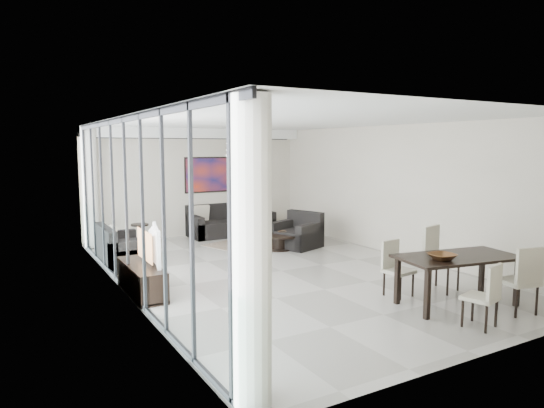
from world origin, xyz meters
TOP-DOWN VIEW (x-y plane):
  - room_shell at (0.46, 0.00)m, footprint 6.00×9.00m
  - window_wall at (-2.86, 0.00)m, footprint 0.37×8.95m
  - soffit at (0.00, 4.30)m, footprint 5.98×0.40m
  - painting at (0.50, 4.47)m, footprint 1.68×0.04m
  - chandelier at (0.30, 2.50)m, footprint 0.66×0.66m
  - rug at (0.95, 2.60)m, footprint 2.82×2.48m
  - coffee_table at (1.00, 1.79)m, footprint 1.04×1.04m
  - bowl_coffee at (1.07, 1.75)m, footprint 0.23×0.23m
  - sofa_main at (0.82, 4.07)m, footprint 2.32×0.95m
  - loveseat at (-2.55, 2.32)m, footprint 0.87×1.55m
  - armchair at (1.51, 1.77)m, footprint 1.24×1.27m
  - side_table at (-1.81, 3.58)m, footprint 0.42×0.42m
  - tv_console at (-2.76, -0.12)m, footprint 0.44×1.57m
  - television at (-2.60, -0.09)m, footprint 0.37×1.07m
  - dining_table at (1.27, -3.10)m, footprint 1.98×1.23m
  - dining_chair_sw at (0.80, -3.96)m, footprint 0.49×0.49m
  - dining_chair_se at (1.73, -3.87)m, footprint 0.56×0.56m
  - dining_chair_nw at (0.82, -2.24)m, footprint 0.47×0.47m
  - dining_chair_ne at (1.65, -2.37)m, footprint 0.61×0.61m
  - bowl_dining at (0.85, -3.16)m, footprint 0.41×0.41m

SIDE VIEW (x-z plane):
  - rug at x=0.95m, z-range 0.00..0.01m
  - coffee_table at x=1.00m, z-range 0.02..0.39m
  - tv_console at x=-2.76m, z-range 0.00..0.49m
  - loveseat at x=-2.55m, z-range -0.12..0.65m
  - sofa_main at x=0.82m, z-range -0.14..0.71m
  - armchair at x=1.51m, z-range -0.13..0.71m
  - side_table at x=-1.81m, z-range 0.10..0.68m
  - bowl_coffee at x=1.07m, z-range 0.36..0.43m
  - dining_chair_sw at x=0.80m, z-range 0.06..0.94m
  - dining_chair_nw at x=0.82m, z-range 0.06..0.96m
  - dining_chair_se at x=1.73m, z-range 0.08..1.08m
  - dining_chair_ne at x=1.65m, z-range 0.08..1.17m
  - dining_table at x=1.27m, z-range 0.30..1.07m
  - television at x=-2.60m, z-range 0.49..1.11m
  - bowl_dining at x=0.85m, z-range 0.77..0.86m
  - room_shell at x=0.46m, z-range 0.00..2.90m
  - window_wall at x=-2.86m, z-range 0.02..2.92m
  - painting at x=0.50m, z-range 1.16..2.14m
  - chandelier at x=0.30m, z-range 2.00..2.71m
  - soffit at x=0.00m, z-range 2.64..2.90m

